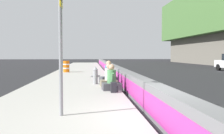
{
  "coord_description": "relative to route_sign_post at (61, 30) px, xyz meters",
  "views": [
    {
      "loc": [
        -5.63,
        1.72,
        1.63
      ],
      "look_at": [
        9.96,
        0.34,
        0.83
      ],
      "focal_mm": 39.42,
      "sensor_mm": 36.0,
      "label": 1
    }
  ],
  "objects": [
    {
      "name": "ground_plane",
      "position": [
        -0.39,
        -2.42,
        -2.21
      ],
      "size": [
        160.0,
        160.0,
        0.0
      ],
      "primitive_type": "plane",
      "color": "#232326",
      "rests_on": "ground"
    },
    {
      "name": "sidewalk_strip",
      "position": [
        -0.39,
        0.23,
        -2.14
      ],
      "size": [
        80.0,
        4.4,
        0.14
      ],
      "primitive_type": "cube",
      "color": "#A8A59E",
      "rests_on": "ground_plane"
    },
    {
      "name": "jersey_barrier",
      "position": [
        -0.39,
        -2.42,
        -1.79
      ],
      "size": [
        76.0,
        0.45,
        0.85
      ],
      "color": "slate",
      "rests_on": "ground_plane"
    },
    {
      "name": "route_sign_post",
      "position": [
        0.0,
        0.0,
        0.0
      ],
      "size": [
        0.44,
        0.09,
        3.6
      ],
      "color": "gray",
      "rests_on": "sidewalk_strip"
    },
    {
      "name": "fire_hydrant",
      "position": [
        6.35,
        -0.96,
        -1.62
      ],
      "size": [
        0.26,
        0.46,
        0.88
      ],
      "color": "gray",
      "rests_on": "sidewalk_strip"
    },
    {
      "name": "seated_person_foreground",
      "position": [
        4.21,
        -1.59,
        -1.73
      ],
      "size": [
        0.71,
        0.82,
        1.08
      ],
      "color": "#424247",
      "rests_on": "sidewalk_strip"
    },
    {
      "name": "seated_person_middle",
      "position": [
        5.41,
        -1.57,
        -1.73
      ],
      "size": [
        0.71,
        0.82,
        1.08
      ],
      "color": "#706651",
      "rests_on": "sidewalk_strip"
    },
    {
      "name": "seated_person_rear",
      "position": [
        6.86,
        -1.67,
        -1.71
      ],
      "size": [
        0.94,
        1.02,
        1.17
      ],
      "color": "#424247",
      "rests_on": "sidewalk_strip"
    },
    {
      "name": "backpack",
      "position": [
        3.54,
        -1.63,
        -1.88
      ],
      "size": [
        0.32,
        0.28,
        0.4
      ],
      "color": "#232328",
      "rests_on": "sidewalk_strip"
    },
    {
      "name": "construction_barrel",
      "position": [
        14.91,
        1.32,
        -1.59
      ],
      "size": [
        0.54,
        0.54,
        0.95
      ],
      "color": "orange",
      "rests_on": "sidewalk_strip"
    }
  ]
}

